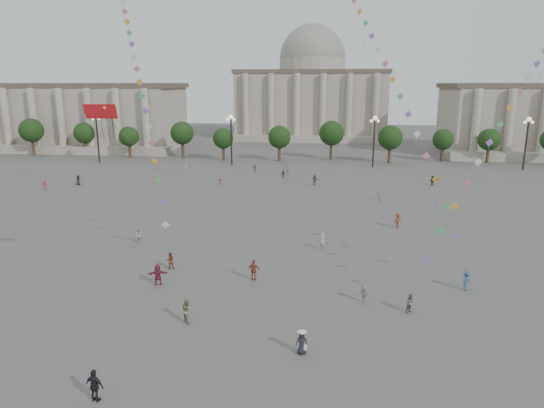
# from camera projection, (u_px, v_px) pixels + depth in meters

# --- Properties ---
(ground) EXTENTS (360.00, 360.00, 0.00)m
(ground) POSITION_uv_depth(u_px,v_px,m) (249.00, 322.00, 35.65)
(ground) COLOR #4F4C4A
(ground) RESTS_ON ground
(hall_west) EXTENTS (84.00, 26.22, 17.20)m
(hall_west) POSITION_uv_depth(u_px,v_px,m) (32.00, 116.00, 132.34)
(hall_west) COLOR #AA9D8E
(hall_west) RESTS_ON ground
(hall_central) EXTENTS (48.30, 34.30, 35.50)m
(hall_central) POSITION_uv_depth(u_px,v_px,m) (312.00, 93.00, 156.81)
(hall_central) COLOR #AA9D8E
(hall_central) RESTS_ON ground
(tree_row) EXTENTS (137.12, 5.12, 8.00)m
(tree_row) POSITION_uv_depth(u_px,v_px,m) (303.00, 137.00, 109.55)
(tree_row) COLOR #3A2B1D
(tree_row) RESTS_ON ground
(lamp_post_far_west) EXTENTS (2.00, 0.90, 10.65)m
(lamp_post_far_west) POSITION_uv_depth(u_px,v_px,m) (97.00, 129.00, 106.28)
(lamp_post_far_west) COLOR #262628
(lamp_post_far_west) RESTS_ON ground
(lamp_post_mid_west) EXTENTS (2.00, 0.90, 10.65)m
(lamp_post_mid_west) POSITION_uv_depth(u_px,v_px,m) (231.00, 131.00, 103.01)
(lamp_post_mid_west) COLOR #262628
(lamp_post_mid_west) RESTS_ON ground
(lamp_post_mid_east) EXTENTS (2.00, 0.90, 10.65)m
(lamp_post_mid_east) POSITION_uv_depth(u_px,v_px,m) (374.00, 132.00, 99.73)
(lamp_post_mid_east) COLOR #262628
(lamp_post_mid_east) RESTS_ON ground
(lamp_post_far_east) EXTENTS (2.00, 0.90, 10.65)m
(lamp_post_far_east) POSITION_uv_depth(u_px,v_px,m) (527.00, 134.00, 96.45)
(lamp_post_far_east) COLOR #262628
(lamp_post_far_east) RESTS_ON ground
(person_crowd_0) EXTENTS (0.91, 0.93, 1.57)m
(person_crowd_0) POSITION_uv_depth(u_px,v_px,m) (283.00, 174.00, 89.68)
(person_crowd_0) COLOR navy
(person_crowd_0) RESTS_ON ground
(person_crowd_2) EXTENTS (1.20, 1.15, 1.64)m
(person_crowd_2) POSITION_uv_depth(u_px,v_px,m) (45.00, 185.00, 79.53)
(person_crowd_2) COLOR #9E2B40
(person_crowd_2) RESTS_ON ground
(person_crowd_4) EXTENTS (1.25, 1.42, 1.55)m
(person_crowd_4) POSITION_uv_depth(u_px,v_px,m) (288.00, 170.00, 93.72)
(person_crowd_4) COLOR #B1B1AC
(person_crowd_4) RESTS_ON ground
(person_crowd_6) EXTENTS (1.09, 0.87, 1.48)m
(person_crowd_6) POSITION_uv_depth(u_px,v_px,m) (364.00, 294.00, 38.65)
(person_crowd_6) COLOR #5C5B60
(person_crowd_6) RESTS_ON ground
(person_crowd_7) EXTENTS (1.64, 1.39, 1.77)m
(person_crowd_7) POSITION_uv_depth(u_px,v_px,m) (380.00, 195.00, 72.01)
(person_crowd_7) COLOR silver
(person_crowd_7) RESTS_ON ground
(person_crowd_8) EXTENTS (1.34, 1.25, 1.82)m
(person_crowd_8) POSITION_uv_depth(u_px,v_px,m) (398.00, 221.00, 58.73)
(person_crowd_8) COLOR brown
(person_crowd_8) RESTS_ON ground
(person_crowd_9) EXTENTS (1.58, 1.41, 1.74)m
(person_crowd_9) POSITION_uv_depth(u_px,v_px,m) (433.00, 181.00, 83.14)
(person_crowd_9) COLOR #232228
(person_crowd_9) RESTS_ON ground
(person_crowd_10) EXTENTS (0.67, 0.76, 1.74)m
(person_crowd_10) POSITION_uv_depth(u_px,v_px,m) (186.00, 168.00, 94.96)
(person_crowd_10) COLOR #ADADA9
(person_crowd_10) RESTS_ON ground
(person_crowd_12) EXTENTS (1.59, 1.73, 1.92)m
(person_crowd_12) POSITION_uv_depth(u_px,v_px,m) (315.00, 180.00, 83.54)
(person_crowd_12) COLOR slate
(person_crowd_12) RESTS_ON ground
(person_crowd_13) EXTENTS (0.76, 0.71, 1.74)m
(person_crowd_13) POSITION_uv_depth(u_px,v_px,m) (322.00, 241.00, 51.19)
(person_crowd_13) COLOR #B6B6B2
(person_crowd_13) RESTS_ON ground
(person_crowd_16) EXTENTS (0.94, 0.42, 1.58)m
(person_crowd_16) POSITION_uv_depth(u_px,v_px,m) (255.00, 168.00, 95.62)
(person_crowd_16) COLOR #59595D
(person_crowd_16) RESTS_ON ground
(person_crowd_17) EXTENTS (0.65, 1.02, 1.51)m
(person_crowd_17) POSITION_uv_depth(u_px,v_px,m) (220.00, 182.00, 82.16)
(person_crowd_17) COLOR #993829
(person_crowd_17) RESTS_ON ground
(person_crowd_19) EXTENTS (0.88, 0.73, 1.68)m
(person_crowd_19) POSITION_uv_depth(u_px,v_px,m) (139.00, 235.00, 53.21)
(person_crowd_19) COLOR #B1B0AC
(person_crowd_19) RESTS_ON ground
(person_crowd_20) EXTENTS (0.86, 1.00, 1.73)m
(person_crowd_20) POSITION_uv_depth(u_px,v_px,m) (78.00, 180.00, 83.53)
(person_crowd_20) COLOR black
(person_crowd_20) RESTS_ON ground
(person_crowd_21) EXTENTS (1.09, 1.12, 1.82)m
(person_crowd_21) POSITION_uv_depth(u_px,v_px,m) (187.00, 310.00, 35.45)
(person_crowd_21) COLOR #7E7157
(person_crowd_21) RESTS_ON ground
(tourist_0) EXTENTS (1.12, 0.51, 1.88)m
(tourist_0) POSITION_uv_depth(u_px,v_px,m) (254.00, 270.00, 43.02)
(tourist_0) COLOR brown
(tourist_0) RESTS_ON ground
(tourist_1) EXTENTS (1.20, 0.72, 1.92)m
(tourist_1) POSITION_uv_depth(u_px,v_px,m) (95.00, 386.00, 26.53)
(tourist_1) COLOR black
(tourist_1) RESTS_ON ground
(tourist_2) EXTENTS (1.83, 1.06, 1.88)m
(tourist_2) POSITION_uv_depth(u_px,v_px,m) (158.00, 275.00, 42.01)
(tourist_2) COLOR maroon
(tourist_2) RESTS_ON ground
(kite_flyer_0) EXTENTS (0.95, 0.84, 1.64)m
(kite_flyer_0) POSITION_uv_depth(u_px,v_px,m) (170.00, 260.00, 45.73)
(kite_flyer_0) COLOR brown
(kite_flyer_0) RESTS_ON ground
(kite_flyer_1) EXTENTS (1.23, 1.30, 1.76)m
(kite_flyer_1) POSITION_uv_depth(u_px,v_px,m) (467.00, 281.00, 40.88)
(kite_flyer_1) COLOR #355179
(kite_flyer_1) RESTS_ON ground
(kite_flyer_2) EXTENTS (0.94, 0.91, 1.53)m
(kite_flyer_2) POSITION_uv_depth(u_px,v_px,m) (411.00, 303.00, 36.92)
(kite_flyer_2) COLOR #5C5D60
(kite_flyer_2) RESTS_ON ground
(hat_person) EXTENTS (0.85, 0.63, 1.69)m
(hat_person) POSITION_uv_depth(u_px,v_px,m) (302.00, 342.00, 31.26)
(hat_person) COLOR black
(hat_person) RESTS_ON ground
(dragon_kite) EXTENTS (5.84, 4.22, 18.18)m
(dragon_kite) POSITION_uv_depth(u_px,v_px,m) (104.00, 123.00, 33.60)
(dragon_kite) COLOR red
(dragon_kite) RESTS_ON ground
(kite_train_west) EXTENTS (20.51, 36.19, 59.24)m
(kite_train_west) POSITION_uv_depth(u_px,v_px,m) (127.00, 23.00, 59.77)
(kite_train_west) COLOR #3F3F3F
(kite_train_west) RESTS_ON ground
(kite_train_mid) EXTENTS (18.41, 51.21, 72.65)m
(kite_train_mid) POSITION_uv_depth(u_px,v_px,m) (351.00, 2.00, 61.88)
(kite_train_mid) COLOR #3F3F3F
(kite_train_mid) RESTS_ON ground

